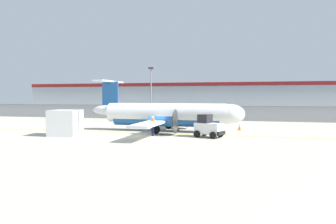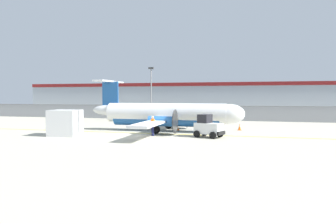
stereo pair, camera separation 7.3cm
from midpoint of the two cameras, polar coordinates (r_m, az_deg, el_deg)
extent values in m
plane|color=#B2AD99|center=(25.23, -4.26, -4.66)|extent=(140.00, 140.00, 0.00)
cube|color=yellow|center=(27.13, -2.96, -4.11)|extent=(84.00, 0.20, 0.01)
cube|color=gray|center=(42.56, 3.22, -0.17)|extent=(98.00, 0.04, 2.00)
cylinder|color=slate|center=(42.51, 3.22, 1.25)|extent=(98.00, 0.10, 0.10)
cube|color=#38383A|center=(53.94, 5.44, -0.50)|extent=(98.00, 17.00, 0.12)
cube|color=#A8B2BC|center=(72.20, 7.56, 2.92)|extent=(91.00, 8.00, 6.50)
cube|color=maroon|center=(68.28, 7.22, 5.30)|extent=(91.00, 0.20, 0.80)
cylinder|color=white|center=(28.80, -0.54, -0.20)|extent=(11.63, 2.17, 1.90)
ellipsoid|color=white|center=(27.80, 11.64, -0.38)|extent=(2.71, 1.87, 1.80)
ellipsoid|color=white|center=(30.98, -11.46, 0.34)|extent=(3.29, 1.12, 1.05)
cylinder|color=#1E5193|center=(28.84, -0.54, -1.24)|extent=(10.43, 1.72, 1.48)
cube|color=white|center=(28.81, -0.35, -1.34)|extent=(1.97, 16.03, 0.18)
cylinder|color=#1E5193|center=(31.27, 1.26, -0.99)|extent=(2.22, 0.95, 0.90)
cone|color=black|center=(31.02, 3.33, -1.03)|extent=(0.46, 0.45, 0.44)
cylinder|color=#262626|center=(30.99, 3.60, -1.03)|extent=(0.09, 2.10, 2.10)
cylinder|color=#1E5193|center=(26.27, -1.43, -1.76)|extent=(2.22, 0.95, 0.90)
cone|color=black|center=(25.97, 1.00, -1.82)|extent=(0.46, 0.45, 0.44)
cylinder|color=#262626|center=(25.93, 1.33, -1.83)|extent=(0.09, 2.10, 2.10)
cube|color=#1E5193|center=(30.82, -10.99, 2.84)|extent=(1.70, 0.22, 3.10)
cube|color=white|center=(30.92, -11.27, 5.71)|extent=(1.21, 4.82, 0.14)
cylinder|color=#59595B|center=(28.06, 7.53, -2.29)|extent=(0.14, 0.14, 0.97)
cylinder|color=black|center=(28.11, 7.52, -3.27)|extent=(0.60, 0.23, 0.60)
cylinder|color=#59595B|center=(31.07, 0.02, -1.67)|extent=(0.14, 0.14, 0.90)
cylinder|color=black|center=(31.11, 0.02, -2.49)|extent=(0.76, 0.24, 0.76)
cylinder|color=#59595B|center=(26.84, -2.43, -2.42)|extent=(0.14, 0.14, 0.90)
cylinder|color=black|center=(26.89, -2.42, -3.37)|extent=(0.76, 0.24, 0.76)
cube|color=silver|center=(24.80, 7.66, -3.12)|extent=(2.46, 1.91, 0.90)
cube|color=black|center=(24.90, 6.98, -1.24)|extent=(1.23, 1.28, 0.70)
cube|color=black|center=(24.28, 10.00, -3.98)|extent=(0.60, 1.07, 0.30)
cylinder|color=black|center=(25.01, 9.84, -4.12)|extent=(0.58, 0.39, 0.56)
cylinder|color=black|center=(23.96, 8.48, -4.42)|extent=(0.58, 0.39, 0.56)
cylinder|color=black|center=(25.74, 6.88, -3.90)|extent=(0.58, 0.39, 0.56)
cylinder|color=black|center=(24.73, 5.44, -4.17)|extent=(0.58, 0.39, 0.56)
cylinder|color=#191E4C|center=(25.47, -2.92, -3.62)|extent=(0.22, 0.22, 0.85)
cylinder|color=#191E4C|center=(25.66, -3.05, -3.58)|extent=(0.22, 0.22, 0.85)
cylinder|color=orange|center=(25.49, -2.99, -1.98)|extent=(0.47, 0.47, 0.60)
cylinder|color=orange|center=(25.28, -2.84, -1.95)|extent=(0.14, 0.14, 0.55)
cylinder|color=orange|center=(25.70, -3.14, -1.87)|extent=(0.14, 0.14, 0.55)
sphere|color=tan|center=(25.46, -2.99, -0.99)|extent=(0.22, 0.22, 0.22)
cube|color=silver|center=(27.01, -19.06, -1.97)|extent=(2.56, 2.20, 2.20)
cube|color=#333338|center=(27.01, -19.06, -1.97)|extent=(2.44, 0.29, 2.20)
cube|color=orange|center=(29.58, 1.77, -3.48)|extent=(0.36, 0.36, 0.04)
cone|color=orange|center=(29.55, 1.77, -2.86)|extent=(0.28, 0.28, 0.60)
cylinder|color=white|center=(29.54, 1.78, -2.71)|extent=(0.17, 0.17, 0.08)
cube|color=orange|center=(30.56, 13.39, -3.35)|extent=(0.36, 0.36, 0.04)
cone|color=orange|center=(30.53, 13.40, -2.76)|extent=(0.28, 0.28, 0.60)
cylinder|color=white|center=(30.52, 13.40, -2.61)|extent=(0.17, 0.17, 0.08)
cube|color=orange|center=(27.04, 7.51, -4.12)|extent=(0.36, 0.36, 0.04)
cone|color=orange|center=(27.00, 7.51, -3.45)|extent=(0.28, 0.28, 0.60)
cylinder|color=white|center=(26.99, 7.51, -3.28)|extent=(0.17, 0.17, 0.08)
cube|color=#19662D|center=(56.45, -8.91, 0.33)|extent=(4.20, 1.70, 0.80)
cube|color=#262D38|center=(56.48, -9.06, 1.02)|extent=(2.20, 1.56, 0.56)
cylinder|color=black|center=(56.78, -7.25, 0.03)|extent=(0.60, 0.20, 0.60)
cylinder|color=black|center=(55.11, -7.92, -0.06)|extent=(0.60, 0.20, 0.60)
cylinder|color=black|center=(57.85, -9.84, 0.07)|extent=(0.60, 0.20, 0.60)
cylinder|color=black|center=(56.20, -10.58, -0.03)|extent=(0.60, 0.20, 0.60)
cube|color=navy|center=(57.75, -5.21, 0.41)|extent=(4.24, 1.81, 0.80)
cube|color=#262D38|center=(57.76, -5.35, 1.09)|extent=(2.24, 1.62, 0.56)
cylinder|color=black|center=(58.22, -3.63, 0.12)|extent=(0.61, 0.22, 0.60)
cylinder|color=black|center=(56.50, -4.12, 0.03)|extent=(0.61, 0.22, 0.60)
cylinder|color=black|center=(59.05, -6.24, 0.15)|extent=(0.61, 0.22, 0.60)
cylinder|color=black|center=(57.35, -6.81, 0.06)|extent=(0.61, 0.22, 0.60)
cube|color=#B28C19|center=(52.34, -2.49, 0.15)|extent=(4.25, 1.83, 0.80)
cube|color=#262D38|center=(52.35, -2.64, 0.90)|extent=(2.25, 1.63, 0.56)
cylinder|color=black|center=(52.80, -0.74, -0.17)|extent=(0.61, 0.22, 0.60)
cylinder|color=black|center=(51.08, -1.30, -0.28)|extent=(0.61, 0.22, 0.60)
cylinder|color=black|center=(53.65, -3.61, -0.12)|extent=(0.61, 0.22, 0.60)
cylinder|color=black|center=(51.96, -4.26, -0.23)|extent=(0.61, 0.22, 0.60)
cube|color=gray|center=(53.23, 1.95, 0.20)|extent=(4.35, 2.13, 0.80)
cube|color=#262D38|center=(53.15, 2.10, 0.93)|extent=(2.35, 1.78, 0.56)
cylinder|color=black|center=(52.84, 0.20, -0.17)|extent=(0.62, 0.26, 0.60)
cylinder|color=black|center=(54.53, 0.83, -0.07)|extent=(0.62, 0.26, 0.60)
cylinder|color=black|center=(51.97, 3.11, -0.23)|extent=(0.62, 0.26, 0.60)
cylinder|color=black|center=(53.70, 3.66, -0.12)|extent=(0.62, 0.26, 0.60)
cube|color=navy|center=(47.23, 8.22, -0.19)|extent=(4.33, 2.04, 0.80)
cube|color=#262D38|center=(47.17, 8.40, 0.63)|extent=(2.32, 1.74, 0.56)
cylinder|color=black|center=(46.64, 6.33, -0.61)|extent=(0.61, 0.25, 0.60)
cylinder|color=black|center=(48.40, 6.77, -0.48)|extent=(0.61, 0.25, 0.60)
cylinder|color=black|center=(46.14, 9.73, -0.68)|extent=(0.61, 0.25, 0.60)
cylinder|color=black|center=(47.91, 10.05, -0.54)|extent=(0.61, 0.25, 0.60)
cube|color=slate|center=(55.64, 11.56, 0.26)|extent=(4.25, 1.83, 0.80)
cube|color=#262D38|center=(55.62, 11.41, 0.96)|extent=(2.25, 1.63, 0.56)
cylinder|color=black|center=(56.57, 12.98, -0.03)|extent=(0.61, 0.22, 0.60)
cylinder|color=black|center=(54.77, 13.01, -0.13)|extent=(0.61, 0.22, 0.60)
cylinder|color=black|center=(56.58, 10.14, 0.00)|extent=(0.61, 0.22, 0.60)
cylinder|color=black|center=(54.79, 10.08, -0.10)|extent=(0.61, 0.22, 0.60)
cube|color=#B28C19|center=(51.18, 17.76, -0.06)|extent=(4.29, 1.95, 0.80)
cube|color=#262D38|center=(51.17, 17.94, 0.70)|extent=(2.29, 1.69, 0.56)
cylinder|color=black|center=(50.14, 16.30, -0.46)|extent=(0.61, 0.24, 0.60)
cylinder|color=black|center=(51.93, 16.09, -0.34)|extent=(0.61, 0.24, 0.60)
cylinder|color=black|center=(50.51, 19.46, -0.49)|extent=(0.61, 0.24, 0.60)
cylinder|color=black|center=(52.29, 19.15, -0.37)|extent=(0.61, 0.24, 0.60)
cube|color=gray|center=(48.04, 21.41, -0.32)|extent=(4.32, 2.02, 0.80)
cube|color=#262D38|center=(48.01, 21.61, 0.49)|extent=(2.31, 1.73, 0.56)
cylinder|color=black|center=(47.10, 19.77, -0.74)|extent=(0.61, 0.25, 0.60)
cylinder|color=black|center=(48.89, 19.71, -0.61)|extent=(0.61, 0.25, 0.60)
cylinder|color=black|center=(47.26, 23.16, -0.79)|extent=(0.61, 0.25, 0.60)
cylinder|color=black|center=(49.05, 22.98, -0.66)|extent=(0.61, 0.25, 0.60)
cylinder|color=slate|center=(40.64, -3.30, 3.21)|extent=(0.16, 0.16, 7.00)
cube|color=#333333|center=(40.81, -3.32, 8.34)|extent=(0.70, 0.30, 0.24)
camera|label=1|loc=(0.04, -90.07, 0.00)|focal=32.00mm
camera|label=2|loc=(0.04, 89.93, 0.00)|focal=32.00mm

